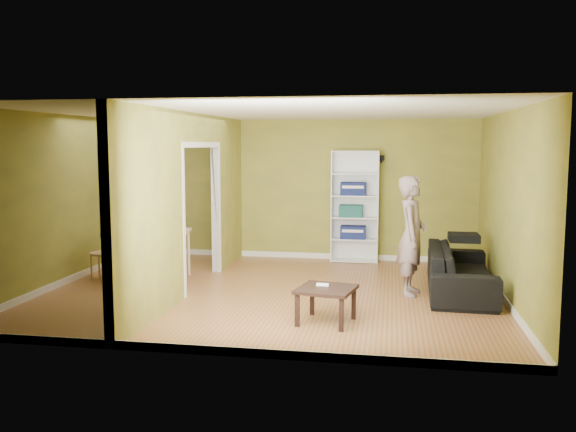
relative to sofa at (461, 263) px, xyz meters
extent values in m
plane|color=olive|center=(-2.70, -0.42, -0.44)|extent=(6.50, 6.50, 0.00)
plane|color=white|center=(-2.70, -0.42, 2.16)|extent=(6.50, 6.50, 0.00)
plane|color=#A19B33|center=(-2.70, 2.33, 0.86)|extent=(6.50, 0.00, 6.50)
plane|color=#A19B33|center=(-2.70, -3.17, 0.86)|extent=(6.50, 0.00, 6.50)
plane|color=#A19B33|center=(-5.95, -0.42, 0.86)|extent=(0.00, 5.50, 5.50)
plane|color=#A19B33|center=(0.55, -0.42, 0.86)|extent=(0.00, 5.50, 5.50)
cube|color=black|center=(-1.20, 2.27, 1.46)|extent=(0.10, 0.10, 0.10)
imported|color=#2E2E30|center=(0.00, 0.00, 0.00)|extent=(2.33, 1.07, 0.87)
imported|color=slate|center=(-0.71, -0.22, 0.56)|extent=(0.79, 0.65, 2.00)
cube|color=white|center=(-2.08, 2.14, 0.58)|extent=(0.02, 0.37, 2.03)
cube|color=white|center=(-1.24, 2.14, 0.58)|extent=(0.02, 0.37, 2.03)
cube|color=white|center=(-1.66, 2.31, 0.58)|extent=(0.86, 0.02, 2.03)
cube|color=white|center=(-1.66, 2.14, -0.42)|extent=(0.82, 0.37, 0.02)
cube|color=white|center=(-1.66, 2.14, -0.02)|extent=(0.82, 0.37, 0.02)
cube|color=white|center=(-1.66, 2.14, 0.38)|extent=(0.82, 0.37, 0.02)
cube|color=white|center=(-1.66, 2.14, 0.78)|extent=(0.82, 0.37, 0.02)
cube|color=white|center=(-1.66, 2.14, 1.18)|extent=(0.82, 0.37, 0.02)
cube|color=white|center=(-1.66, 2.14, 1.58)|extent=(0.82, 0.37, 0.02)
cube|color=#101E52|center=(-1.69, 2.14, 0.11)|extent=(0.45, 0.29, 0.23)
cube|color=#148B78|center=(-1.73, 2.14, 0.50)|extent=(0.42, 0.28, 0.22)
cube|color=navy|center=(-1.70, 2.14, 0.91)|extent=(0.46, 0.30, 0.23)
cube|color=#301D15|center=(-1.76, -1.83, -0.02)|extent=(0.65, 0.65, 0.04)
cube|color=#301D15|center=(-2.03, -2.10, -0.24)|extent=(0.05, 0.05, 0.39)
cube|color=#301D15|center=(-1.49, -2.10, -0.24)|extent=(0.05, 0.05, 0.39)
cube|color=#301D15|center=(-2.03, -1.55, -0.24)|extent=(0.05, 0.05, 0.39)
cube|color=#301D15|center=(-1.49, -1.55, -0.24)|extent=(0.05, 0.05, 0.39)
cube|color=white|center=(-1.81, -1.73, 0.01)|extent=(0.15, 0.04, 0.03)
cube|color=tan|center=(-4.79, 0.03, 0.33)|extent=(1.26, 0.84, 0.04)
cylinder|color=tan|center=(-5.37, -0.33, -0.06)|extent=(0.05, 0.05, 0.74)
cylinder|color=tan|center=(-4.22, -0.33, -0.06)|extent=(0.05, 0.05, 0.74)
cylinder|color=tan|center=(-5.37, 0.40, -0.06)|extent=(0.05, 0.05, 0.74)
cylinder|color=tan|center=(-4.22, 0.40, -0.06)|extent=(0.05, 0.05, 0.74)
camera|label=1|loc=(-1.00, -8.97, 1.71)|focal=38.00mm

